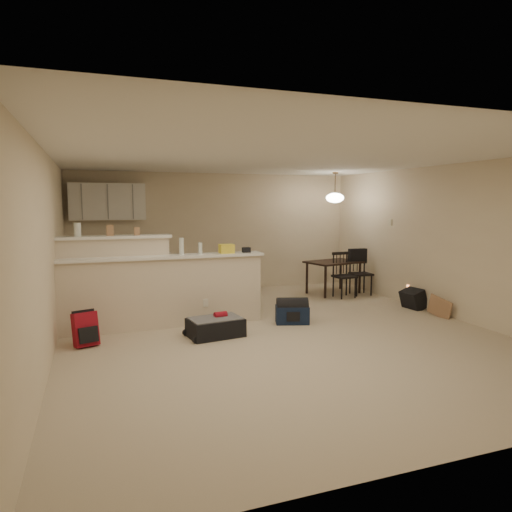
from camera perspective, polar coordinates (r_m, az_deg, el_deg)
name	(u,v)px	position (r m, az deg, el deg)	size (l,w,h in m)	color
room	(279,247)	(6.48, 2.92, 1.12)	(7.00, 7.02, 2.50)	#BFAE93
breakfast_bar	(146,287)	(7.09, -13.54, -3.82)	(3.08, 0.58, 1.39)	beige
upper_cabinets	(107,202)	(9.28, -18.07, 6.47)	(1.40, 0.34, 0.70)	white
kitchen_counter	(121,277)	(9.27, -16.49, -2.48)	(1.80, 0.60, 0.90)	white
thermostat	(390,222)	(9.29, 16.40, 4.06)	(0.02, 0.12, 0.12)	beige
jar	(77,230)	(7.09, -21.42, 3.09)	(0.10, 0.10, 0.20)	silver
cereal_box	(110,230)	(7.09, -17.78, 3.07)	(0.10, 0.07, 0.16)	#A47855
small_box	(137,231)	(7.11, -14.68, 3.02)	(0.08, 0.06, 0.12)	#A47855
bottle_a	(181,246)	(7.00, -9.30, 1.20)	(0.07, 0.07, 0.26)	silver
bottle_b	(200,248)	(7.06, -6.98, 0.96)	(0.06, 0.06, 0.18)	silver
bag_lump	(227,249)	(7.17, -3.71, 0.92)	(0.22, 0.18, 0.14)	#A47855
pouch	(246,250)	(7.26, -1.23, 0.77)	(0.12, 0.10, 0.08)	#A47855
dining_table	(334,265)	(9.59, 9.67, -1.12)	(1.22, 0.94, 0.68)	black
pendant_lamp	(335,197)	(9.51, 9.84, 7.23)	(0.36, 0.36, 0.62)	brown
dining_chair_near	(344,275)	(9.24, 10.99, -2.36)	(0.39, 0.37, 0.90)	black
dining_chair_far	(361,273)	(9.58, 12.96, -2.04)	(0.40, 0.38, 0.92)	black
suitcase	(215,327)	(6.53, -5.09, -8.89)	(0.74, 0.48, 0.25)	black
red_backpack	(85,329)	(6.47, -20.55, -8.57)	(0.30, 0.19, 0.45)	maroon
navy_duffel	(292,315)	(7.20, 4.55, -7.30)	(0.51, 0.28, 0.28)	#121E39
black_daypack	(413,299)	(8.63, 19.07, -5.13)	(0.38, 0.27, 0.34)	black
cardboard_sheet	(440,307)	(8.14, 21.97, -5.98)	(0.43, 0.02, 0.33)	#A47855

